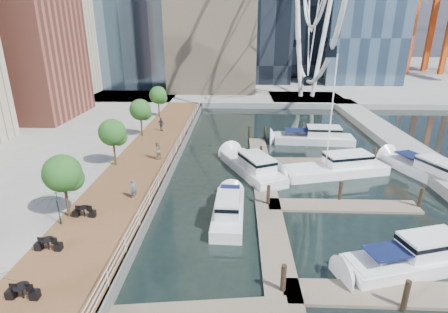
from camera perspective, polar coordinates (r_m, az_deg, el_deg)
ground at (r=22.00m, az=0.70°, el=-17.72°), size 520.00×520.00×0.00m
boardwalk at (r=36.14m, az=-13.05°, el=-1.55°), size 6.00×60.00×1.00m
seawall at (r=35.48m, az=-8.36°, el=-1.64°), size 0.25×60.00×1.00m
land_far at (r=120.10m, az=2.07°, el=13.82°), size 200.00×114.00×1.00m
breakwater at (r=44.16m, az=28.42°, el=0.46°), size 4.00×60.00×1.00m
pier at (r=71.89m, az=13.24°, el=9.11°), size 14.00×12.00×1.00m
railing at (r=35.14m, az=-8.61°, el=-0.08°), size 0.10×60.00×1.05m
floating_docks at (r=31.22m, az=16.07°, el=-5.38°), size 16.00×34.00×2.60m
street_trees at (r=34.78m, az=-17.77°, el=3.75°), size 2.60×42.60×4.60m
cafe_tables at (r=22.37m, az=-28.27°, el=-15.45°), size 2.50×13.70×0.74m
yacht_foreground at (r=24.63m, az=28.19°, el=-15.84°), size 9.49×4.86×2.15m
pedestrian_near at (r=28.28m, az=-14.53°, el=-5.13°), size 0.64×0.65×1.51m
pedestrian_mid at (r=36.01m, az=-10.87°, el=0.99°), size 1.15×1.16×1.89m
pedestrian_far at (r=46.29m, az=-10.20°, el=5.22°), size 1.13×0.86×1.78m
moored_yachts at (r=35.10m, az=17.21°, el=-3.49°), size 23.69×37.09×11.50m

